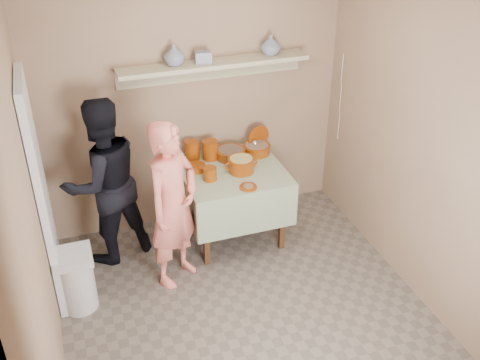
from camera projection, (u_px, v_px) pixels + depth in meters
name	position (u px, v px, depth m)	size (l,w,h in m)	color
ground	(252.00, 325.00, 4.65)	(3.50, 3.50, 0.00)	#665B50
tile_panel	(43.00, 196.00, 4.50)	(0.06, 0.70, 2.00)	silver
plate_stack_a	(192.00, 150.00, 5.50)	(0.14, 0.14, 0.19)	#772B04
plate_stack_b	(210.00, 150.00, 5.50)	(0.16, 0.16, 0.19)	#772B04
bowl_stack	(210.00, 174.00, 5.16)	(0.13, 0.13, 0.13)	#772B04
empty_bowl	(196.00, 168.00, 5.34)	(0.19, 0.19, 0.06)	#772B04
propped_lid	(259.00, 138.00, 5.68)	(0.26, 0.26, 0.02)	#772B04
vase_right	(271.00, 45.00, 5.27)	(0.18, 0.18, 0.19)	navy
vase_left	(174.00, 55.00, 5.01)	(0.19, 0.19, 0.20)	navy
ceramic_box	(203.00, 57.00, 5.09)	(0.15, 0.11, 0.11)	navy
person_cook	(173.00, 205.00, 4.79)	(0.57, 0.37, 1.55)	#ED7466
person_helper	(104.00, 182.00, 5.07)	(0.78, 0.61, 1.61)	black
room_shell	(255.00, 153.00, 3.83)	(3.04, 3.54, 2.62)	#9B7B5F
serving_table	(232.00, 179.00, 5.44)	(0.97, 0.97, 0.76)	#4C2D16
cazuela_meat_a	(231.00, 153.00, 5.53)	(0.30, 0.30, 0.10)	#672403
cazuela_meat_b	(257.00, 148.00, 5.61)	(0.28, 0.28, 0.10)	#672403
ladle	(255.00, 143.00, 5.60)	(0.08, 0.26, 0.19)	silver
cazuela_rice	(241.00, 164.00, 5.28)	(0.33, 0.25, 0.14)	#672403
front_plate	(248.00, 187.00, 5.06)	(0.16, 0.16, 0.03)	#772B04
wall_shelf	(213.00, 65.00, 5.20)	(1.80, 0.25, 0.21)	#BAB08A
trash_bin	(76.00, 280.00, 4.70)	(0.32, 0.32, 0.56)	silver
electrical_cord	(340.00, 98.00, 5.63)	(0.01, 0.05, 0.90)	silver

